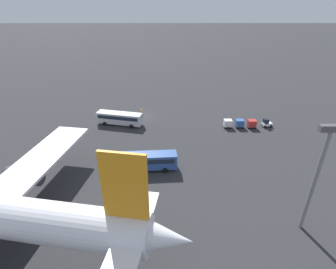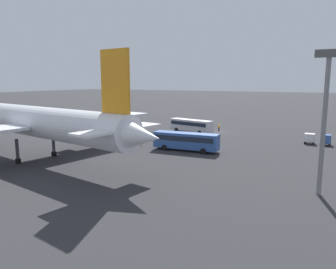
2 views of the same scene
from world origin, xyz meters
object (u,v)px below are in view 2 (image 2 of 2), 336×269
at_px(airplane, 29,121).
at_px(cargo_cart_white, 310,138).
at_px(shuttle_bus_near, 191,125).
at_px(cargo_cart_blue, 326,139).
at_px(worker_person, 219,127).
at_px(shuttle_bus_far, 186,140).

relative_size(airplane, cargo_cart_white, 26.59).
distance_m(shuttle_bus_near, cargo_cart_blue, 29.87).
height_order(shuttle_bus_near, cargo_cart_blue, shuttle_bus_near).
relative_size(cargo_cart_blue, cargo_cart_white, 1.00).
relative_size(shuttle_bus_near, cargo_cart_blue, 5.66).
xyz_separation_m(shuttle_bus_near, cargo_cart_blue, (-29.81, 1.77, -0.72)).
bearing_deg(cargo_cart_white, shuttle_bus_near, -3.78).
xyz_separation_m(cargo_cart_blue, cargo_cart_white, (2.93, 0.01, 0.00)).
bearing_deg(cargo_cart_blue, shuttle_bus_near, -3.40).
bearing_deg(airplane, shuttle_bus_near, -98.56).
relative_size(worker_person, cargo_cart_blue, 0.84).
bearing_deg(airplane, cargo_cart_white, -128.42).
height_order(airplane, shuttle_bus_far, airplane).
distance_m(shuttle_bus_far, cargo_cart_white, 26.15).
bearing_deg(worker_person, cargo_cart_white, 159.67).
height_order(shuttle_bus_near, shuttle_bus_far, shuttle_bus_far).
distance_m(airplane, shuttle_bus_far, 26.62).
bearing_deg(cargo_cart_white, airplane, 41.98).
height_order(airplane, cargo_cart_blue, airplane).
distance_m(worker_person, cargo_cart_blue, 26.19).
bearing_deg(worker_person, shuttle_bus_near, 52.33).
bearing_deg(shuttle_bus_far, shuttle_bus_near, -72.41).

